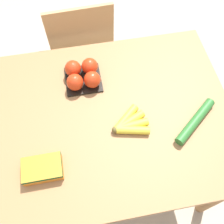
% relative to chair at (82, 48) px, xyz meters
% --- Properties ---
extents(ground_plane, '(12.00, 12.00, 0.00)m').
position_rel_chair_xyz_m(ground_plane, '(0.08, -0.69, -0.49)').
color(ground_plane, '#B7A88E').
extents(dining_table, '(1.17, 0.93, 0.75)m').
position_rel_chair_xyz_m(dining_table, '(0.08, -0.69, 0.16)').
color(dining_table, '#9E7044').
rests_on(dining_table, ground_plane).
extents(chair, '(0.44, 0.42, 0.92)m').
position_rel_chair_xyz_m(chair, '(0.00, 0.00, 0.00)').
color(chair, tan).
rests_on(chair, ground_plane).
extents(banana_bunch, '(0.17, 0.17, 0.04)m').
position_rel_chair_xyz_m(banana_bunch, '(0.15, -0.76, 0.28)').
color(banana_bunch, brown).
rests_on(banana_bunch, dining_table).
extents(tomato_pack, '(0.18, 0.18, 0.09)m').
position_rel_chair_xyz_m(tomato_pack, '(-0.02, -0.46, 0.31)').
color(tomato_pack, black).
rests_on(tomato_pack, dining_table).
extents(carrot_bag, '(0.17, 0.11, 0.05)m').
position_rel_chair_xyz_m(carrot_bag, '(-0.25, -0.90, 0.29)').
color(carrot_bag, orange).
rests_on(carrot_bag, dining_table).
extents(cucumber_near, '(0.24, 0.21, 0.04)m').
position_rel_chair_xyz_m(cucumber_near, '(0.45, -0.80, 0.28)').
color(cucumber_near, '#2D702D').
rests_on(cucumber_near, dining_table).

